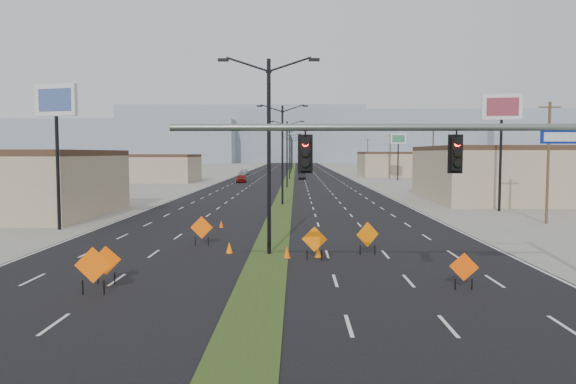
{
  "coord_description": "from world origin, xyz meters",
  "views": [
    {
      "loc": [
        1.4,
        -16.7,
        5.26
      ],
      "look_at": [
        0.97,
        12.71,
        3.2
      ],
      "focal_mm": 35.0,
      "sensor_mm": 36.0,
      "label": 1
    }
  ],
  "objects_px": {
    "signal_mast": "(512,167)",
    "streetlight_5": "(292,152)",
    "streetlight_0": "(269,150)",
    "car_left": "(241,179)",
    "construction_sign_2": "(202,229)",
    "construction_sign_4": "(368,236)",
    "cone_2": "(318,252)",
    "construction_sign_0": "(93,267)",
    "cone_1": "(287,252)",
    "pole_sign_east_near": "(502,115)",
    "construction_sign_3": "(314,240)",
    "car_far": "(244,172)",
    "construction_sign_1": "(106,262)",
    "pole_sign_east_far": "(398,142)",
    "construction_sign_5": "(464,268)",
    "streetlight_3": "(289,152)",
    "streetlight_1": "(282,151)",
    "streetlight_6": "(292,152)",
    "car_mid": "(302,176)",
    "pole_sign_west": "(56,111)",
    "cone_3": "(221,224)",
    "cone_0": "(229,248)",
    "streetlight_2": "(287,152)"
  },
  "relations": [
    {
      "from": "streetlight_6",
      "to": "streetlight_0",
      "type": "bearing_deg",
      "value": -90.0
    },
    {
      "from": "streetlight_5",
      "to": "car_mid",
      "type": "distance_m",
      "value": 57.74
    },
    {
      "from": "construction_sign_2",
      "to": "cone_0",
      "type": "height_order",
      "value": "construction_sign_2"
    },
    {
      "from": "streetlight_0",
      "to": "car_mid",
      "type": "distance_m",
      "value": 82.68
    },
    {
      "from": "construction_sign_0",
      "to": "construction_sign_1",
      "type": "bearing_deg",
      "value": 92.0
    },
    {
      "from": "streetlight_3",
      "to": "cone_2",
      "type": "relative_size",
      "value": 17.15
    },
    {
      "from": "construction_sign_4",
      "to": "pole_sign_west",
      "type": "bearing_deg",
      "value": 130.06
    },
    {
      "from": "signal_mast",
      "to": "car_far",
      "type": "relative_size",
      "value": 3.46
    },
    {
      "from": "streetlight_2",
      "to": "streetlight_3",
      "type": "relative_size",
      "value": 1.0
    },
    {
      "from": "construction_sign_0",
      "to": "construction_sign_4",
      "type": "relative_size",
      "value": 1.04
    },
    {
      "from": "signal_mast",
      "to": "cone_2",
      "type": "bearing_deg",
      "value": 123.39
    },
    {
      "from": "streetlight_1",
      "to": "streetlight_5",
      "type": "bearing_deg",
      "value": 90.0
    },
    {
      "from": "car_left",
      "to": "car_mid",
      "type": "distance_m",
      "value": 16.44
    },
    {
      "from": "construction_sign_2",
      "to": "cone_2",
      "type": "height_order",
      "value": "construction_sign_2"
    },
    {
      "from": "car_mid",
      "to": "pole_sign_east_near",
      "type": "xyz_separation_m",
      "value": [
        17.31,
        -60.45,
        7.98
      ]
    },
    {
      "from": "streetlight_6",
      "to": "construction_sign_2",
      "type": "distance_m",
      "value": 165.51
    },
    {
      "from": "cone_0",
      "to": "cone_2",
      "type": "height_order",
      "value": "cone_0"
    },
    {
      "from": "streetlight_0",
      "to": "car_left",
      "type": "relative_size",
      "value": 2.39
    },
    {
      "from": "construction_sign_1",
      "to": "pole_sign_west",
      "type": "xyz_separation_m",
      "value": [
        -8.66,
        15.93,
        7.19
      ]
    },
    {
      "from": "car_mid",
      "to": "construction_sign_4",
      "type": "distance_m",
      "value": 82.68
    },
    {
      "from": "streetlight_5",
      "to": "pole_sign_east_near",
      "type": "distance_m",
      "value": 119.63
    },
    {
      "from": "cone_1",
      "to": "pole_sign_east_near",
      "type": "relative_size",
      "value": 0.06
    },
    {
      "from": "streetlight_0",
      "to": "construction_sign_4",
      "type": "height_order",
      "value": "streetlight_0"
    },
    {
      "from": "signal_mast",
      "to": "streetlight_3",
      "type": "xyz_separation_m",
      "value": [
        -8.56,
        94.0,
        0.63
      ]
    },
    {
      "from": "car_left",
      "to": "cone_3",
      "type": "bearing_deg",
      "value": -88.5
    },
    {
      "from": "construction_sign_4",
      "to": "signal_mast",
      "type": "bearing_deg",
      "value": -95.18
    },
    {
      "from": "signal_mast",
      "to": "construction_sign_3",
      "type": "height_order",
      "value": "signal_mast"
    },
    {
      "from": "streetlight_3",
      "to": "construction_sign_3",
      "type": "bearing_deg",
      "value": -88.46
    },
    {
      "from": "construction_sign_5",
      "to": "construction_sign_3",
      "type": "bearing_deg",
      "value": 150.78
    },
    {
      "from": "streetlight_3",
      "to": "pole_sign_east_near",
      "type": "relative_size",
      "value": 0.95
    },
    {
      "from": "pole_sign_west",
      "to": "car_mid",
      "type": "bearing_deg",
      "value": 92.52
    },
    {
      "from": "construction_sign_5",
      "to": "cone_2",
      "type": "bearing_deg",
      "value": 146.79
    },
    {
      "from": "streetlight_6",
      "to": "cone_1",
      "type": "distance_m",
      "value": 169.16
    },
    {
      "from": "signal_mast",
      "to": "streetlight_5",
      "type": "xyz_separation_m",
      "value": [
        -8.56,
        150.0,
        0.63
      ]
    },
    {
      "from": "streetlight_3",
      "to": "cone_0",
      "type": "distance_m",
      "value": 83.88
    },
    {
      "from": "construction_sign_0",
      "to": "construction_sign_4",
      "type": "distance_m",
      "value": 13.88
    },
    {
      "from": "streetlight_3",
      "to": "pole_sign_east_near",
      "type": "bearing_deg",
      "value": -72.29
    },
    {
      "from": "signal_mast",
      "to": "streetlight_3",
      "type": "relative_size",
      "value": 1.63
    },
    {
      "from": "pole_sign_east_near",
      "to": "signal_mast",
      "type": "bearing_deg",
      "value": -100.05
    },
    {
      "from": "construction_sign_5",
      "to": "car_left",
      "type": "bearing_deg",
      "value": 119.73
    },
    {
      "from": "car_left",
      "to": "cone_1",
      "type": "relative_size",
      "value": 6.79
    },
    {
      "from": "construction_sign_2",
      "to": "cone_0",
      "type": "xyz_separation_m",
      "value": [
        1.83,
        -2.29,
        -0.7
      ]
    },
    {
      "from": "signal_mast",
      "to": "construction_sign_2",
      "type": "xyz_separation_m",
      "value": [
        -12.49,
        12.6,
        -3.79
      ]
    },
    {
      "from": "car_far",
      "to": "construction_sign_1",
      "type": "distance_m",
      "value": 108.93
    },
    {
      "from": "car_mid",
      "to": "construction_sign_2",
      "type": "xyz_separation_m",
      "value": [
        -6.41,
        -79.91,
        0.34
      ]
    },
    {
      "from": "car_mid",
      "to": "pole_sign_east_near",
      "type": "bearing_deg",
      "value": -76.16
    },
    {
      "from": "construction_sign_2",
      "to": "construction_sign_4",
      "type": "xyz_separation_m",
      "value": [
        9.0,
        -2.73,
        0.02
      ]
    },
    {
      "from": "construction_sign_1",
      "to": "pole_sign_east_far",
      "type": "xyz_separation_m",
      "value": [
        27.03,
        85.32,
        6.33
      ]
    },
    {
      "from": "streetlight_5",
      "to": "car_far",
      "type": "distance_m",
      "value": 39.66
    },
    {
      "from": "streetlight_6",
      "to": "signal_mast",
      "type": "bearing_deg",
      "value": -87.25
    }
  ]
}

